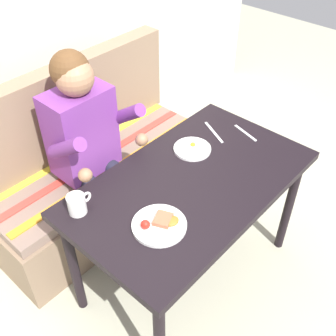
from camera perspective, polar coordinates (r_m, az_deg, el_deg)
The scene contains 9 objects.
ground_plane at distance 2.48m, azimuth 2.65°, elevation -14.28°, with size 8.00×8.00×0.00m, color #AAA990.
table at distance 1.99m, azimuth 3.22°, elevation -3.47°, with size 1.20×0.70×0.73m.
couch at distance 2.61m, azimuth -10.04°, elevation -0.60°, with size 1.44×0.56×1.00m.
person at distance 2.19m, azimuth -10.75°, elevation 3.89°, with size 0.45×0.61×1.21m.
plate_breakfast at distance 1.72m, azimuth -1.18°, elevation -7.84°, with size 0.23×0.23×0.05m.
plate_eggs at distance 2.10m, azimuth 3.40°, elevation 2.71°, with size 0.19×0.19×0.04m.
coffee_mug at distance 1.79m, azimuth -12.51°, elevation -4.85°, with size 0.12×0.08×0.09m.
fork at distance 2.26m, azimuth 10.71°, elevation 4.81°, with size 0.01×0.17×0.01m, color silver.
knife at distance 2.24m, azimuth 6.38°, elevation 4.97°, with size 0.01×0.20×0.01m, color silver.
Camera 1 is at (-1.13, -0.87, 2.03)m, focal length 43.84 mm.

